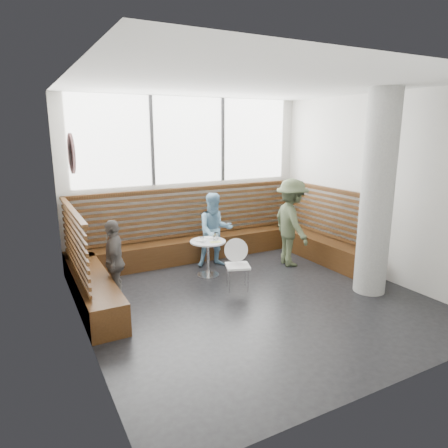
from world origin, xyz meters
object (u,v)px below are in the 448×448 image
adult_man (291,223)px  cafe_table (208,251)px  child_back (215,230)px  child_left (114,261)px  concrete_column (377,195)px  cafe_chair (236,261)px

adult_man → cafe_table: bearing=93.9°
child_back → child_left: (-2.09, -0.75, -0.07)m
child_back → concrete_column: bearing=-40.7°
cafe_table → adult_man: bearing=-6.9°
concrete_column → child_back: 2.98m
cafe_table → child_back: child_back is taller
child_back → child_left: child_back is taller
cafe_chair → cafe_table: bearing=121.8°
adult_man → child_left: adult_man is taller
adult_man → child_left: bearing=102.9°
concrete_column → adult_man: concrete_column is taller
cafe_table → cafe_chair: size_ratio=0.79×
concrete_column → adult_man: bearing=101.7°
concrete_column → child_back: size_ratio=2.25×
adult_man → child_back: 1.47m
cafe_chair → child_left: size_ratio=0.64×
cafe_table → adult_man: 1.74m
concrete_column → cafe_table: bearing=137.3°
concrete_column → child_left: bearing=157.6°
cafe_chair → child_back: child_back is taller
concrete_column → child_left: size_ratio=2.48×
child_left → cafe_chair: bearing=95.0°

